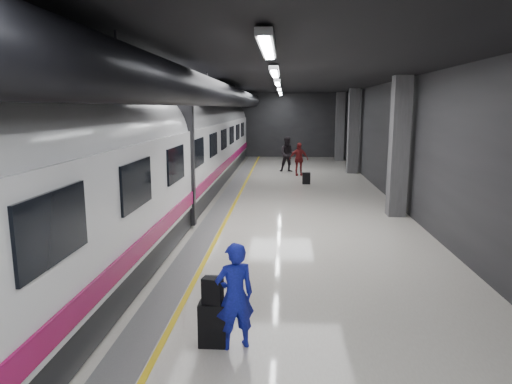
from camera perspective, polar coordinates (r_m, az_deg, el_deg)
name	(u,v)px	position (r m, az deg, el deg)	size (l,w,h in m)	color
ground	(254,229)	(13.43, -0.26, -4.63)	(40.00, 40.00, 0.00)	silver
platform_hall	(246,107)	(13.94, -1.21, 10.63)	(10.02, 40.02, 4.51)	black
train	(142,158)	(13.65, -14.04, 4.14)	(3.05, 38.00, 4.05)	black
traveler_main	(235,296)	(6.83, -2.67, -12.83)	(0.59, 0.39, 1.61)	#1A20C7
suitcase_main	(213,324)	(7.09, -5.42, -16.12)	(0.41, 0.26, 0.67)	black
shoulder_bag	(213,291)	(6.84, -5.46, -12.22)	(0.30, 0.16, 0.40)	black
traveler_far_a	(288,154)	(25.28, 4.02, 4.72)	(0.94, 0.73, 1.93)	black
traveler_far_b	(299,159)	(23.98, 5.36, 4.12)	(1.00, 0.42, 1.71)	maroon
suitcase_far	(306,178)	(21.33, 6.30, 1.72)	(0.37, 0.24, 0.54)	black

